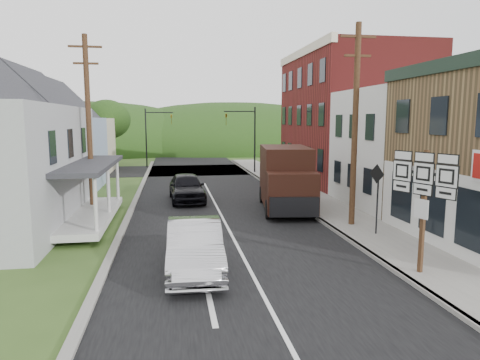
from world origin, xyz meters
name	(u,v)px	position (x,y,z in m)	size (l,w,h in m)	color
ground	(243,257)	(0.00, 0.00, 0.00)	(120.00, 120.00, 0.00)	#2D4719
road	(215,204)	(0.00, 10.00, 0.00)	(9.00, 90.00, 0.02)	black
cross_road	(197,170)	(0.00, 27.00, 0.00)	(60.00, 9.00, 0.02)	black
sidewalk_right	(323,206)	(5.90, 8.00, 0.07)	(2.80, 55.00, 0.15)	slate
curb_right	(300,207)	(4.55, 8.00, 0.07)	(0.20, 55.00, 0.15)	slate
curb_left	(130,212)	(-4.65, 8.00, 0.06)	(0.30, 55.00, 0.12)	slate
storefront_white	(420,149)	(11.30, 7.50, 3.25)	(8.00, 7.00, 6.50)	silver
storefront_red	(351,118)	(11.30, 17.00, 5.00)	(8.00, 12.00, 10.00)	maroon
house_blue	(46,137)	(-11.00, 17.00, 3.69)	(7.14, 8.16, 7.28)	#94A8CA
house_cream	(69,133)	(-11.50, 26.00, 3.69)	(7.14, 8.16, 7.28)	beige
utility_pole_right	(355,124)	(5.60, 3.50, 4.66)	(1.60, 0.26, 9.00)	#472D19
utility_pole_left	(89,124)	(-6.50, 8.00, 4.66)	(1.60, 0.26, 9.00)	#472D19
traffic_signal_right	(247,132)	(4.30, 23.50, 3.76)	(2.87, 0.20, 6.00)	black
traffic_signal_left	(153,131)	(-4.30, 30.50, 3.76)	(2.87, 0.20, 6.00)	black
tree_left_d	(107,120)	(-9.00, 32.00, 4.88)	(4.80, 4.80, 6.94)	#382616
forested_ridge	(187,150)	(0.00, 55.00, 0.00)	(90.00, 30.00, 16.00)	#18340F
silver_sedan	(195,247)	(-1.76, -1.14, 0.81)	(1.71, 4.90, 1.61)	#B8B8BD
dark_sedan	(187,187)	(-1.59, 11.04, 0.84)	(1.97, 4.90, 1.67)	black
delivery_van	(286,179)	(3.62, 7.62, 1.72)	(3.24, 6.36, 3.40)	black
route_sign_cluster	(423,194)	(5.09, -2.73, 2.62)	(0.87, 2.06, 3.81)	#472D19
warning_sign	(377,189)	(5.89, 1.76, 2.01)	(0.27, 0.77, 2.92)	black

